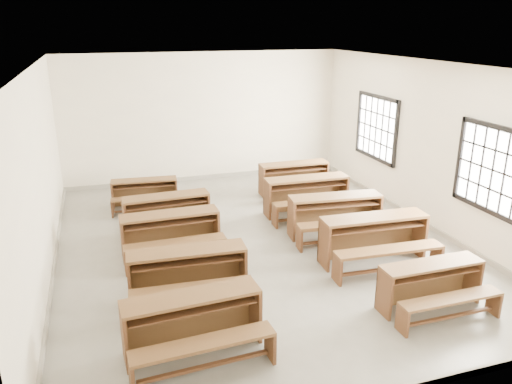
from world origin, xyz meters
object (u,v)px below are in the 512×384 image
object	(u,v)px
desk_set_0	(193,320)
desk_set_7	(336,213)
desk_set_4	(145,191)
desk_set_5	(432,283)
desk_set_6	(375,236)
desk_set_8	(307,193)
desk_set_1	(188,271)
desk_set_3	(167,211)
desk_set_2	(171,231)
desk_set_9	(294,176)

from	to	relation	value
desk_set_0	desk_set_7	xyz separation A→B (m)	(3.25, 2.69, 0.02)
desk_set_0	desk_set_4	world-z (taller)	desk_set_0
desk_set_0	desk_set_5	world-z (taller)	desk_set_0
desk_set_0	desk_set_6	bearing A→B (deg)	20.44
desk_set_4	desk_set_8	world-z (taller)	desk_set_8
desk_set_1	desk_set_3	distance (m)	2.58
desk_set_2	desk_set_4	distance (m)	2.54
desk_set_2	desk_set_7	xyz separation A→B (m)	(3.09, -0.12, 0.02)
desk_set_3	desk_set_4	distance (m)	1.54
desk_set_7	desk_set_8	size ratio (longest dim) A/B	1.02
desk_set_1	desk_set_5	bearing A→B (deg)	-18.44
desk_set_8	desk_set_9	world-z (taller)	desk_set_8
desk_set_1	desk_set_4	bearing A→B (deg)	96.18
desk_set_3	desk_set_2	bearing A→B (deg)	-96.74
desk_set_8	desk_set_9	xyz separation A→B (m)	(0.26, 1.34, -0.03)
desk_set_3	desk_set_1	bearing A→B (deg)	-93.69
desk_set_0	desk_set_1	xyz separation A→B (m)	(0.17, 1.25, 0.01)
desk_set_8	desk_set_3	bearing A→B (deg)	-176.47
desk_set_6	desk_set_7	distance (m)	1.22
desk_set_7	desk_set_9	distance (m)	2.55
desk_set_3	desk_set_8	world-z (taller)	desk_set_8
desk_set_0	desk_set_9	xyz separation A→B (m)	(3.44, 5.24, -0.01)
desk_set_9	desk_set_6	bearing A→B (deg)	-90.34
desk_set_7	desk_set_9	xyz separation A→B (m)	(0.19, 2.55, -0.03)
desk_set_2	desk_set_5	xyz separation A→B (m)	(3.23, -2.85, -0.05)
desk_set_5	desk_set_8	bearing A→B (deg)	92.82
desk_set_6	desk_set_3	bearing A→B (deg)	146.01
desk_set_3	desk_set_4	size ratio (longest dim) A/B	1.14
desk_set_3	desk_set_5	distance (m)	4.99
desk_set_1	desk_set_9	distance (m)	5.16
desk_set_2	desk_set_8	bearing A→B (deg)	19.26
desk_set_0	desk_set_8	size ratio (longest dim) A/B	0.96
desk_set_1	desk_set_2	distance (m)	1.56
desk_set_8	desk_set_7	bearing A→B (deg)	-84.78
desk_set_4	desk_set_2	bearing A→B (deg)	-80.48
desk_set_2	desk_set_8	size ratio (longest dim) A/B	0.94
desk_set_2	desk_set_4	world-z (taller)	desk_set_2
desk_set_0	desk_set_2	distance (m)	2.82
desk_set_3	desk_set_7	xyz separation A→B (m)	(3.01, -1.14, 0.03)
desk_set_3	desk_set_5	size ratio (longest dim) A/B	1.10
desk_set_5	desk_set_8	size ratio (longest dim) A/B	0.84
desk_set_0	desk_set_6	size ratio (longest dim) A/B	0.93
desk_set_3	desk_set_7	size ratio (longest dim) A/B	0.91
desk_set_0	desk_set_3	distance (m)	3.84
desk_set_7	desk_set_1	bearing A→B (deg)	-149.01
desk_set_4	desk_set_7	size ratio (longest dim) A/B	0.80
desk_set_0	desk_set_3	size ratio (longest dim) A/B	1.04
desk_set_2	desk_set_3	world-z (taller)	desk_set_2
desk_set_6	desk_set_7	world-z (taller)	desk_set_6
desk_set_9	desk_set_3	bearing A→B (deg)	-155.36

